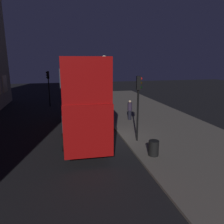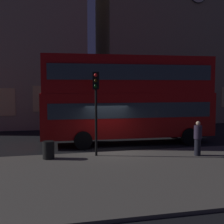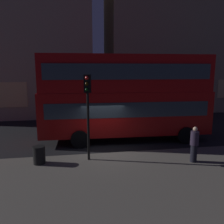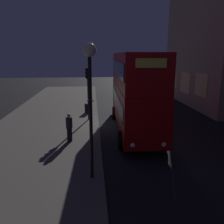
{
  "view_description": "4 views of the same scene",
  "coord_description": "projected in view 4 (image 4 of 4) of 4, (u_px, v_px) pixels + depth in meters",
  "views": [
    {
      "loc": [
        -13.54,
        3.11,
        5.25
      ],
      "look_at": [
        -0.43,
        0.01,
        2.0
      ],
      "focal_mm": 34.38,
      "sensor_mm": 36.0,
      "label": 1
    },
    {
      "loc": [
        -3.53,
        -16.15,
        3.63
      ],
      "look_at": [
        0.12,
        -0.27,
        2.2
      ],
      "focal_mm": 47.83,
      "sensor_mm": 36.0,
      "label": 2
    },
    {
      "loc": [
        -1.61,
        -12.45,
        4.54
      ],
      "look_at": [
        0.45,
        0.03,
        2.21
      ],
      "focal_mm": 36.86,
      "sensor_mm": 36.0,
      "label": 3
    },
    {
      "loc": [
        17.9,
        -1.19,
        5.3
      ],
      "look_at": [
        1.48,
        0.19,
        1.3
      ],
      "focal_mm": 37.75,
      "sensor_mm": 36.0,
      "label": 4
    }
  ],
  "objects": [
    {
      "name": "pedestrian",
      "position": [
        69.0,
        127.0,
        14.33
      ],
      "size": [
        0.4,
        0.4,
        1.75
      ],
      "rotation": [
        0.0,
        0.0,
        2.27
      ],
      "color": "black",
      "rests_on": "sidewalk_slab"
    },
    {
      "name": "litter_bin",
      "position": [
        88.0,
        108.0,
        21.65
      ],
      "size": [
        0.57,
        0.57,
        0.86
      ],
      "primitive_type": "cylinder",
      "color": "black",
      "rests_on": "sidewalk_slab"
    },
    {
      "name": "double_decker_bus",
      "position": [
        134.0,
        88.0,
        16.55
      ],
      "size": [
        10.86,
        3.05,
        5.43
      ],
      "rotation": [
        0.0,
        0.0,
        -0.03
      ],
      "color": "#9E0C0C",
      "rests_on": "ground"
    },
    {
      "name": "traffic_light_near_kerb",
      "position": [
        88.0,
        83.0,
        18.77
      ],
      "size": [
        0.37,
        0.39,
        4.2
      ],
      "rotation": [
        0.0,
        0.0,
        -0.21
      ],
      "color": "black",
      "rests_on": "sidewalk_slab"
    },
    {
      "name": "street_lamp",
      "position": [
        90.0,
        80.0,
        9.26
      ],
      "size": [
        0.53,
        0.53,
        5.64
      ],
      "color": "black",
      "rests_on": "sidewalk_slab"
    },
    {
      "name": "sidewalk_slab",
      "position": [
        47.0,
        124.0,
        18.28
      ],
      "size": [
        44.0,
        8.0,
        0.12
      ],
      "primitive_type": "cube",
      "color": "#5B564F",
      "rests_on": "ground"
    },
    {
      "name": "ground_plane",
      "position": [
        108.0,
        124.0,
        18.68
      ],
      "size": [
        80.0,
        80.0,
        0.0
      ],
      "primitive_type": "plane",
      "color": "black"
    }
  ]
}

